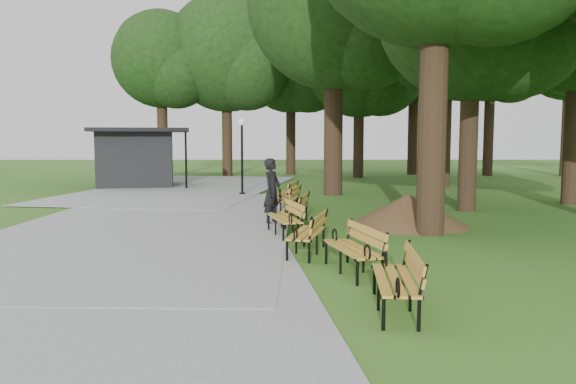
{
  "coord_description": "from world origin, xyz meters",
  "views": [
    {
      "loc": [
        -0.24,
        -12.69,
        2.42
      ],
      "look_at": [
        -0.09,
        0.89,
        1.1
      ],
      "focal_mm": 34.57,
      "sensor_mm": 36.0,
      "label": 1
    }
  ],
  "objects_px": {
    "bench_2": "(306,233)",
    "lawn_tree_2": "(334,3)",
    "bench_6": "(286,194)",
    "lawn_tree_4": "(446,18)",
    "bench_0": "(395,280)",
    "bench_4": "(295,209)",
    "person": "(272,191)",
    "kiosk": "(136,158)",
    "lawn_tree_1": "(473,5)",
    "bench_1": "(352,249)",
    "bench_3": "(284,219)",
    "bench_5": "(287,199)",
    "dirt_mound": "(408,210)",
    "lamp_post": "(242,140)"
  },
  "relations": [
    {
      "from": "bench_2",
      "to": "lawn_tree_2",
      "type": "bearing_deg",
      "value": -173.77
    },
    {
      "from": "bench_6",
      "to": "lawn_tree_4",
      "type": "xyz_separation_m",
      "value": [
        7.84,
        7.66,
        7.8
      ]
    },
    {
      "from": "bench_0",
      "to": "bench_4",
      "type": "bearing_deg",
      "value": -165.72
    },
    {
      "from": "person",
      "to": "bench_2",
      "type": "distance_m",
      "value": 4.26
    },
    {
      "from": "person",
      "to": "kiosk",
      "type": "height_order",
      "value": "kiosk"
    },
    {
      "from": "bench_6",
      "to": "lawn_tree_1",
      "type": "distance_m",
      "value": 8.8
    },
    {
      "from": "kiosk",
      "to": "bench_2",
      "type": "bearing_deg",
      "value": -74.93
    },
    {
      "from": "bench_1",
      "to": "lawn_tree_2",
      "type": "relative_size",
      "value": 0.16
    },
    {
      "from": "kiosk",
      "to": "bench_3",
      "type": "xyz_separation_m",
      "value": [
        7.35,
        -14.18,
        -1.02
      ]
    },
    {
      "from": "bench_0",
      "to": "lawn_tree_1",
      "type": "relative_size",
      "value": 0.19
    },
    {
      "from": "bench_2",
      "to": "bench_3",
      "type": "bearing_deg",
      "value": -154.04
    },
    {
      "from": "bench_0",
      "to": "bench_6",
      "type": "distance_m",
      "value": 12.29
    },
    {
      "from": "bench_5",
      "to": "bench_6",
      "type": "distance_m",
      "value": 1.91
    },
    {
      "from": "bench_3",
      "to": "lawn_tree_1",
      "type": "xyz_separation_m",
      "value": [
        6.1,
        4.7,
        6.25
      ]
    },
    {
      "from": "bench_0",
      "to": "lawn_tree_2",
      "type": "height_order",
      "value": "lawn_tree_2"
    },
    {
      "from": "dirt_mound",
      "to": "lawn_tree_4",
      "type": "distance_m",
      "value": 15.32
    },
    {
      "from": "lawn_tree_2",
      "to": "bench_1",
      "type": "bearing_deg",
      "value": -93.79
    },
    {
      "from": "kiosk",
      "to": "bench_4",
      "type": "bearing_deg",
      "value": -68.58
    },
    {
      "from": "bench_0",
      "to": "bench_1",
      "type": "bearing_deg",
      "value": -166.14
    },
    {
      "from": "bench_4",
      "to": "bench_5",
      "type": "distance_m",
      "value": 2.43
    },
    {
      "from": "dirt_mound",
      "to": "lawn_tree_4",
      "type": "relative_size",
      "value": 0.23
    },
    {
      "from": "kiosk",
      "to": "lawn_tree_1",
      "type": "distance_m",
      "value": 17.27
    },
    {
      "from": "kiosk",
      "to": "lawn_tree_4",
      "type": "xyz_separation_m",
      "value": [
        15.27,
        -0.32,
        6.78
      ]
    },
    {
      "from": "bench_6",
      "to": "lawn_tree_1",
      "type": "relative_size",
      "value": 0.19
    },
    {
      "from": "person",
      "to": "lawn_tree_2",
      "type": "xyz_separation_m",
      "value": [
        2.46,
        8.05,
        7.08
      ]
    },
    {
      "from": "bench_1",
      "to": "lawn_tree_4",
      "type": "xyz_separation_m",
      "value": [
        6.72,
        17.69,
        7.8
      ]
    },
    {
      "from": "dirt_mound",
      "to": "lawn_tree_4",
      "type": "height_order",
      "value": "lawn_tree_4"
    },
    {
      "from": "dirt_mound",
      "to": "bench_4",
      "type": "distance_m",
      "value": 3.13
    },
    {
      "from": "lamp_post",
      "to": "bench_0",
      "type": "relative_size",
      "value": 1.72
    },
    {
      "from": "person",
      "to": "bench_3",
      "type": "height_order",
      "value": "person"
    },
    {
      "from": "bench_2",
      "to": "bench_3",
      "type": "distance_m",
      "value": 2.21
    },
    {
      "from": "person",
      "to": "bench_4",
      "type": "xyz_separation_m",
      "value": [
        0.64,
        -0.12,
        -0.49
      ]
    },
    {
      "from": "lamp_post",
      "to": "bench_4",
      "type": "bearing_deg",
      "value": -75.77
    },
    {
      "from": "dirt_mound",
      "to": "bench_2",
      "type": "height_order",
      "value": "dirt_mound"
    },
    {
      "from": "kiosk",
      "to": "dirt_mound",
      "type": "relative_size",
      "value": 1.64
    },
    {
      "from": "lawn_tree_2",
      "to": "lawn_tree_4",
      "type": "height_order",
      "value": "lawn_tree_4"
    },
    {
      "from": "bench_4",
      "to": "lawn_tree_4",
      "type": "height_order",
      "value": "lawn_tree_4"
    },
    {
      "from": "person",
      "to": "kiosk",
      "type": "relative_size",
      "value": 0.4
    },
    {
      "from": "kiosk",
      "to": "bench_4",
      "type": "relative_size",
      "value": 2.45
    },
    {
      "from": "dirt_mound",
      "to": "lawn_tree_2",
      "type": "xyz_separation_m",
      "value": [
        -1.28,
        8.57,
        7.56
      ]
    },
    {
      "from": "lamp_post",
      "to": "bench_5",
      "type": "xyz_separation_m",
      "value": [
        1.87,
        -5.7,
        -1.9
      ]
    },
    {
      "from": "bench_2",
      "to": "lawn_tree_4",
      "type": "height_order",
      "value": "lawn_tree_4"
    },
    {
      "from": "bench_5",
      "to": "lawn_tree_1",
      "type": "bearing_deg",
      "value": 106.05
    },
    {
      "from": "bench_0",
      "to": "kiosk",
      "type": "bearing_deg",
      "value": -150.81
    },
    {
      "from": "kiosk",
      "to": "lawn_tree_4",
      "type": "height_order",
      "value": "lawn_tree_4"
    },
    {
      "from": "lamp_post",
      "to": "bench_3",
      "type": "distance_m",
      "value": 10.33
    },
    {
      "from": "bench_2",
      "to": "bench_3",
      "type": "xyz_separation_m",
      "value": [
        -0.46,
        2.16,
        0.0
      ]
    },
    {
      "from": "person",
      "to": "lawn_tree_2",
      "type": "bearing_deg",
      "value": 7.97
    },
    {
      "from": "bench_3",
      "to": "bench_4",
      "type": "height_order",
      "value": "same"
    },
    {
      "from": "bench_0",
      "to": "bench_6",
      "type": "xyz_separation_m",
      "value": [
        -1.44,
        12.2,
        0.0
      ]
    }
  ]
}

